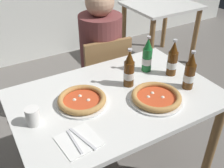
{
  "coord_description": "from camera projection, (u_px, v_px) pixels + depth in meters",
  "views": [
    {
      "loc": [
        -0.65,
        -1.07,
        1.64
      ],
      "look_at": [
        0.0,
        0.05,
        0.8
      ],
      "focal_mm": 41.95,
      "sensor_mm": 36.0,
      "label": 1
    }
  ],
  "objects": [
    {
      "name": "diner_seated",
      "position": [
        101.0,
        63.0,
        2.21
      ],
      "size": [
        0.34,
        0.34,
        1.21
      ],
      "color": "#2D3342",
      "rests_on": "ground_plane"
    },
    {
      "name": "dining_table_main",
      "position": [
        116.0,
        110.0,
        1.6
      ],
      "size": [
        1.2,
        0.8,
        0.75
      ],
      "color": "silver",
      "rests_on": "ground_plane"
    },
    {
      "name": "dining_table_background",
      "position": [
        160.0,
        17.0,
        3.18
      ],
      "size": [
        0.8,
        0.7,
        0.75
      ],
      "color": "silver",
      "rests_on": "ground_plane"
    },
    {
      "name": "pizza_marinara_far",
      "position": [
        156.0,
        97.0,
        1.48
      ],
      "size": [
        0.31,
        0.31,
        0.04
      ],
      "color": "white",
      "rests_on": "dining_table_main"
    },
    {
      "name": "beer_bottle_left",
      "position": [
        129.0,
        70.0,
        1.57
      ],
      "size": [
        0.07,
        0.07,
        0.25
      ],
      "color": "#512D0F",
      "rests_on": "dining_table_main"
    },
    {
      "name": "chair_behind_table",
      "position": [
        103.0,
        77.0,
        2.22
      ],
      "size": [
        0.44,
        0.44,
        0.85
      ],
      "rotation": [
        0.0,
        0.0,
        3.03
      ],
      "color": "olive",
      "rests_on": "ground_plane"
    },
    {
      "name": "napkin_with_cutlery",
      "position": [
        79.0,
        141.0,
        1.22
      ],
      "size": [
        0.2,
        0.2,
        0.01
      ],
      "color": "white",
      "rests_on": "dining_table_main"
    },
    {
      "name": "beer_bottle_center",
      "position": [
        172.0,
        60.0,
        1.68
      ],
      "size": [
        0.07,
        0.07,
        0.25
      ],
      "color": "#512D0F",
      "rests_on": "dining_table_main"
    },
    {
      "name": "beer_bottle_extra",
      "position": [
        147.0,
        57.0,
        1.72
      ],
      "size": [
        0.07,
        0.07,
        0.25
      ],
      "color": "#196B2D",
      "rests_on": "dining_table_main"
    },
    {
      "name": "pizza_margherita_near",
      "position": [
        82.0,
        100.0,
        1.46
      ],
      "size": [
        0.29,
        0.29,
        0.04
      ],
      "color": "white",
      "rests_on": "dining_table_main"
    },
    {
      "name": "beer_bottle_right",
      "position": [
        190.0,
        73.0,
        1.55
      ],
      "size": [
        0.07,
        0.07,
        0.25
      ],
      "color": "#512D0F",
      "rests_on": "dining_table_main"
    },
    {
      "name": "paper_cup",
      "position": [
        33.0,
        116.0,
        1.3
      ],
      "size": [
        0.07,
        0.07,
        0.09
      ],
      "primitive_type": "cylinder",
      "color": "white",
      "rests_on": "dining_table_main"
    }
  ]
}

